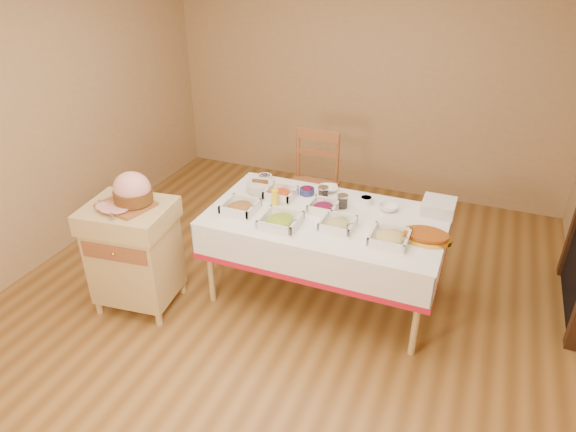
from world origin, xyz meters
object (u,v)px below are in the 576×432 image
(plate_stack, at_px, (439,207))
(dining_chair, at_px, (311,185))
(butcher_cart, at_px, (134,250))
(dining_table, at_px, (325,233))
(preserve_jar_right, at_px, (343,202))
(brass_platter, at_px, (426,236))
(mustard_bottle, at_px, (275,197))
(preserve_jar_left, at_px, (323,194))
(bread_basket, at_px, (260,187))
(ham_on_board, at_px, (131,192))

(plate_stack, bearing_deg, dining_chair, 156.53)
(butcher_cart, bearing_deg, plate_stack, 25.94)
(dining_table, xyz_separation_m, dining_chair, (-0.45, 0.91, -0.06))
(preserve_jar_right, relative_size, brass_platter, 0.30)
(butcher_cart, bearing_deg, dining_chair, 60.40)
(mustard_bottle, distance_m, plate_stack, 1.28)
(butcher_cart, xyz_separation_m, preserve_jar_left, (1.23, 0.92, 0.30))
(bread_basket, bearing_deg, preserve_jar_left, 7.03)
(brass_platter, bearing_deg, preserve_jar_left, 160.40)
(dining_chair, xyz_separation_m, bread_basket, (-0.20, -0.72, 0.27))
(dining_chair, xyz_separation_m, brass_platter, (1.22, -0.97, 0.25))
(ham_on_board, bearing_deg, plate_stack, 25.67)
(brass_platter, bearing_deg, ham_on_board, -164.48)
(preserve_jar_left, height_order, bread_basket, preserve_jar_left)
(dining_table, relative_size, ham_on_board, 4.56)
(dining_table, xyz_separation_m, plate_stack, (0.79, 0.37, 0.21))
(butcher_cart, height_order, mustard_bottle, mustard_bottle)
(dining_chair, xyz_separation_m, preserve_jar_left, (0.34, -0.66, 0.27))
(dining_table, xyz_separation_m, butcher_cart, (-1.34, -0.67, -0.09))
(plate_stack, height_order, brass_platter, plate_stack)
(butcher_cart, xyz_separation_m, mustard_bottle, (0.91, 0.67, 0.33))
(ham_on_board, height_order, bread_basket, ham_on_board)
(preserve_jar_right, bearing_deg, butcher_cart, -149.38)
(ham_on_board, distance_m, brass_platter, 2.17)
(preserve_jar_right, height_order, mustard_bottle, mustard_bottle)
(plate_stack, xyz_separation_m, brass_platter, (-0.02, -0.43, -0.03))
(dining_chair, xyz_separation_m, ham_on_board, (-0.86, -1.55, 0.47))
(butcher_cart, relative_size, brass_platter, 2.42)
(ham_on_board, relative_size, brass_platter, 1.08)
(butcher_cart, distance_m, ham_on_board, 0.50)
(preserve_jar_right, bearing_deg, ham_on_board, -149.62)
(preserve_jar_left, relative_size, preserve_jar_right, 1.01)
(ham_on_board, xyz_separation_m, bread_basket, (0.66, 0.82, -0.21))
(preserve_jar_right, bearing_deg, mustard_bottle, -161.05)
(dining_table, xyz_separation_m, ham_on_board, (-1.30, -0.64, 0.41))
(preserve_jar_left, bearing_deg, plate_stack, 7.45)
(preserve_jar_right, height_order, plate_stack, preserve_jar_right)
(preserve_jar_left, bearing_deg, dining_chair, 117.06)
(bread_basket, relative_size, brass_platter, 0.61)
(butcher_cart, height_order, ham_on_board, ham_on_board)
(dining_chair, relative_size, mustard_bottle, 5.99)
(butcher_cart, distance_m, dining_chair, 1.82)
(mustard_bottle, xyz_separation_m, plate_stack, (1.23, 0.37, -0.03))
(preserve_jar_right, bearing_deg, preserve_jar_left, 156.99)
(ham_on_board, height_order, mustard_bottle, ham_on_board)
(preserve_jar_right, xyz_separation_m, brass_platter, (0.69, -0.23, -0.03))
(butcher_cart, distance_m, mustard_bottle, 1.18)
(dining_table, relative_size, dining_chair, 1.75)
(preserve_jar_left, relative_size, plate_stack, 0.44)
(bread_basket, bearing_deg, ham_on_board, -128.49)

